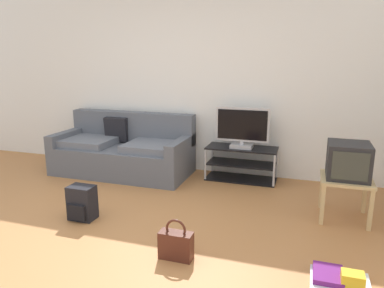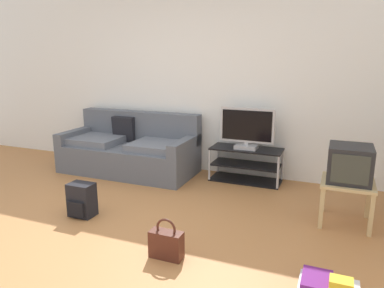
{
  "view_description": "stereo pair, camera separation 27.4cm",
  "coord_description": "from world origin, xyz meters",
  "px_view_note": "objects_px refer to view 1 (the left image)",
  "views": [
    {
      "loc": [
        1.79,
        -2.64,
        1.66
      ],
      "look_at": [
        0.55,
        1.14,
        0.71
      ],
      "focal_mm": 33.89,
      "sensor_mm": 36.0,
      "label": 1
    },
    {
      "loc": [
        2.05,
        -2.54,
        1.66
      ],
      "look_at": [
        0.55,
        1.14,
        0.71
      ],
      "focal_mm": 33.89,
      "sensor_mm": 36.0,
      "label": 2
    }
  ],
  "objects_px": {
    "flat_tv": "(242,128)",
    "crt_tv": "(348,160)",
    "backpack": "(82,203)",
    "couch": "(124,151)",
    "floor_tray": "(339,280)",
    "side_table": "(346,185)",
    "tv_stand": "(241,164)",
    "handbag": "(176,244)"
  },
  "relations": [
    {
      "from": "flat_tv",
      "to": "crt_tv",
      "type": "relative_size",
      "value": 1.66
    },
    {
      "from": "backpack",
      "to": "couch",
      "type": "bearing_deg",
      "value": 117.41
    },
    {
      "from": "crt_tv",
      "to": "floor_tray",
      "type": "relative_size",
      "value": 1.02
    },
    {
      "from": "side_table",
      "to": "floor_tray",
      "type": "height_order",
      "value": "side_table"
    },
    {
      "from": "flat_tv",
      "to": "crt_tv",
      "type": "xyz_separation_m",
      "value": [
        1.26,
        -0.87,
        -0.1
      ]
    },
    {
      "from": "tv_stand",
      "to": "flat_tv",
      "type": "distance_m",
      "value": 0.5
    },
    {
      "from": "backpack",
      "to": "floor_tray",
      "type": "xyz_separation_m",
      "value": [
        2.5,
        -0.38,
        -0.14
      ]
    },
    {
      "from": "couch",
      "to": "backpack",
      "type": "distance_m",
      "value": 1.62
    },
    {
      "from": "side_table",
      "to": "couch",
      "type": "bearing_deg",
      "value": 166.71
    },
    {
      "from": "side_table",
      "to": "backpack",
      "type": "relative_size",
      "value": 1.39
    },
    {
      "from": "side_table",
      "to": "crt_tv",
      "type": "bearing_deg",
      "value": 90.0
    },
    {
      "from": "floor_tray",
      "to": "side_table",
      "type": "bearing_deg",
      "value": 85.05
    },
    {
      "from": "tv_stand",
      "to": "flat_tv",
      "type": "xyz_separation_m",
      "value": [
        -0.0,
        -0.02,
        0.5
      ]
    },
    {
      "from": "backpack",
      "to": "handbag",
      "type": "xyz_separation_m",
      "value": [
        1.21,
        -0.42,
        -0.05
      ]
    },
    {
      "from": "tv_stand",
      "to": "flat_tv",
      "type": "relative_size",
      "value": 1.32
    },
    {
      "from": "flat_tv",
      "to": "backpack",
      "type": "relative_size",
      "value": 2.01
    },
    {
      "from": "couch",
      "to": "crt_tv",
      "type": "distance_m",
      "value": 3.07
    },
    {
      "from": "tv_stand",
      "to": "crt_tv",
      "type": "distance_m",
      "value": 1.6
    },
    {
      "from": "handbag",
      "to": "crt_tv",
      "type": "bearing_deg",
      "value": 42.98
    },
    {
      "from": "flat_tv",
      "to": "side_table",
      "type": "relative_size",
      "value": 1.44
    },
    {
      "from": "handbag",
      "to": "floor_tray",
      "type": "relative_size",
      "value": 0.83
    },
    {
      "from": "tv_stand",
      "to": "crt_tv",
      "type": "xyz_separation_m",
      "value": [
        1.26,
        -0.89,
        0.4
      ]
    },
    {
      "from": "crt_tv",
      "to": "handbag",
      "type": "bearing_deg",
      "value": -137.02
    },
    {
      "from": "tv_stand",
      "to": "floor_tray",
      "type": "xyz_separation_m",
      "value": [
        1.15,
        -2.17,
        -0.19
      ]
    },
    {
      "from": "handbag",
      "to": "side_table",
      "type": "bearing_deg",
      "value": 42.62
    },
    {
      "from": "side_table",
      "to": "backpack",
      "type": "height_order",
      "value": "side_table"
    },
    {
      "from": "tv_stand",
      "to": "crt_tv",
      "type": "bearing_deg",
      "value": -35.25
    },
    {
      "from": "couch",
      "to": "side_table",
      "type": "bearing_deg",
      "value": -13.29
    },
    {
      "from": "couch",
      "to": "tv_stand",
      "type": "bearing_deg",
      "value": 6.9
    },
    {
      "from": "handbag",
      "to": "tv_stand",
      "type": "bearing_deg",
      "value": 86.35
    },
    {
      "from": "couch",
      "to": "side_table",
      "type": "distance_m",
      "value": 3.06
    },
    {
      "from": "crt_tv",
      "to": "backpack",
      "type": "bearing_deg",
      "value": -161.21
    },
    {
      "from": "backpack",
      "to": "floor_tray",
      "type": "relative_size",
      "value": 0.85
    },
    {
      "from": "floor_tray",
      "to": "tv_stand",
      "type": "bearing_deg",
      "value": 118.06
    },
    {
      "from": "backpack",
      "to": "floor_tray",
      "type": "bearing_deg",
      "value": 5.82
    },
    {
      "from": "tv_stand",
      "to": "backpack",
      "type": "bearing_deg",
      "value": -127.14
    },
    {
      "from": "tv_stand",
      "to": "handbag",
      "type": "height_order",
      "value": "tv_stand"
    },
    {
      "from": "backpack",
      "to": "side_table",
      "type": "bearing_deg",
      "value": 33.01
    },
    {
      "from": "couch",
      "to": "flat_tv",
      "type": "relative_size",
      "value": 2.7
    },
    {
      "from": "flat_tv",
      "to": "backpack",
      "type": "height_order",
      "value": "flat_tv"
    },
    {
      "from": "flat_tv",
      "to": "backpack",
      "type": "xyz_separation_m",
      "value": [
        -1.35,
        -1.76,
        -0.56
      ]
    },
    {
      "from": "couch",
      "to": "floor_tray",
      "type": "height_order",
      "value": "couch"
    }
  ]
}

